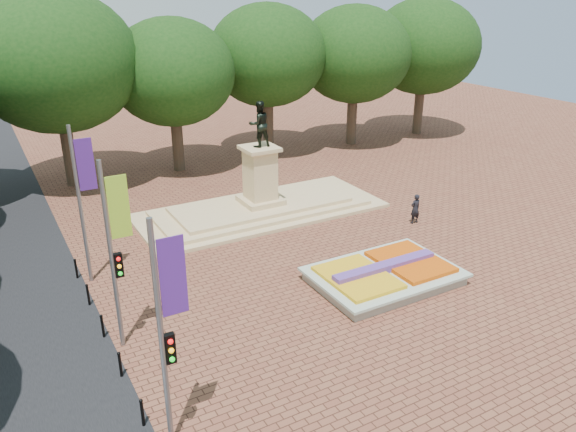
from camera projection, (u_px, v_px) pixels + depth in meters
name	position (u px, v px, depth m)	size (l,w,h in m)	color
ground	(339.00, 269.00, 25.89)	(90.00, 90.00, 0.00)	brown
flower_bed	(385.00, 274.00, 24.61)	(6.30, 4.30, 0.91)	gray
monument	(261.00, 198.00, 31.99)	(14.00, 6.00, 6.40)	tan
tree_row_back	(224.00, 70.00, 38.89)	(44.80, 8.80, 10.43)	#3B2B20
banner_poles	(116.00, 251.00, 18.78)	(0.88, 11.17, 7.00)	slate
bollard_row	(111.00, 343.00, 19.62)	(0.12, 13.12, 0.98)	black
pedestrian	(415.00, 209.00, 30.55)	(0.61, 0.40, 1.68)	black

